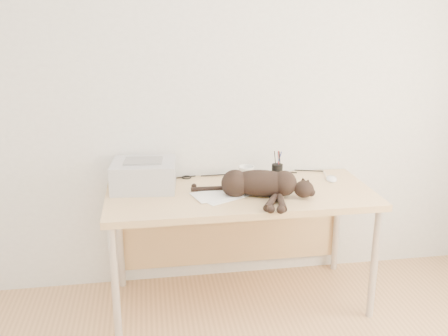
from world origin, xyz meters
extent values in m
plane|color=white|center=(0.00, 1.75, 1.30)|extent=(3.50, 0.00, 3.50)
cube|color=#E1C683|center=(0.00, 1.39, 0.72)|extent=(1.60, 0.70, 0.04)
cylinder|color=silver|center=(-0.75, 1.09, 0.35)|extent=(0.04, 0.04, 0.70)
cylinder|color=silver|center=(0.75, 1.09, 0.35)|extent=(0.04, 0.04, 0.70)
cylinder|color=silver|center=(-0.75, 1.69, 0.35)|extent=(0.04, 0.04, 0.70)
cylinder|color=silver|center=(0.75, 1.69, 0.35)|extent=(0.04, 0.04, 0.70)
cube|color=#E1C683|center=(0.00, 1.72, 0.40)|extent=(1.48, 0.02, 0.60)
cube|color=#A8A7AC|center=(-0.57, 1.55, 0.83)|extent=(0.41, 0.35, 0.17)
cube|color=black|center=(-0.57, 1.55, 0.83)|extent=(0.32, 0.05, 0.10)
cube|color=slate|center=(-0.57, 1.55, 0.92)|extent=(0.24, 0.18, 0.01)
cube|color=white|center=(-0.12, 1.33, 0.74)|extent=(0.33, 0.29, 0.00)
cube|color=white|center=(-0.15, 1.35, 0.74)|extent=(0.31, 0.26, 0.00)
ellipsoid|color=black|center=(0.11, 1.30, 0.82)|extent=(0.41, 0.26, 0.16)
sphere|color=black|center=(-0.04, 1.34, 0.81)|extent=(0.16, 0.16, 0.16)
ellipsoid|color=black|center=(0.34, 1.22, 0.80)|extent=(0.14, 0.13, 0.10)
cone|color=black|center=(0.35, 1.27, 0.84)|extent=(0.05, 0.06, 0.05)
cone|color=black|center=(0.37, 1.26, 0.83)|extent=(0.05, 0.06, 0.05)
cylinder|color=black|center=(0.13, 1.15, 0.76)|extent=(0.10, 0.22, 0.04)
cylinder|color=black|center=(0.18, 1.13, 0.76)|extent=(0.10, 0.22, 0.04)
cylinder|color=black|center=(-0.17, 1.43, 0.76)|extent=(0.24, 0.10, 0.03)
imported|color=white|center=(0.08, 1.60, 0.79)|extent=(0.14, 0.14, 0.09)
cylinder|color=black|center=(0.28, 1.60, 0.79)|extent=(0.07, 0.07, 0.10)
cylinder|color=#990C0C|center=(0.27, 1.60, 0.86)|extent=(0.01, 0.01, 0.13)
cylinder|color=navy|center=(0.29, 1.61, 0.86)|extent=(0.01, 0.01, 0.13)
cylinder|color=black|center=(0.28, 1.59, 0.86)|extent=(0.01, 0.01, 0.13)
cube|color=slate|center=(0.21, 1.63, 0.75)|extent=(0.13, 0.19, 0.02)
cube|color=black|center=(0.18, 1.33, 0.75)|extent=(0.07, 0.18, 0.02)
ellipsoid|color=white|center=(0.62, 1.52, 0.76)|extent=(0.10, 0.13, 0.04)
camera|label=1|loc=(-0.54, -1.38, 1.76)|focal=40.00mm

